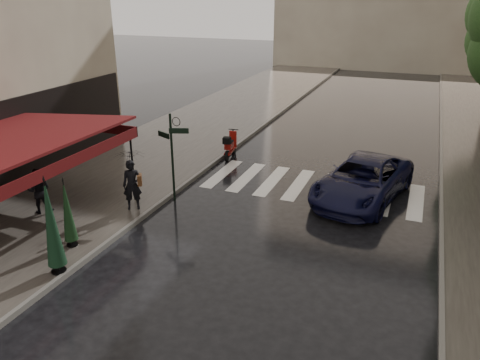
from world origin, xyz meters
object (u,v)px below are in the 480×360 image
Objects in this scene: pedestrian_terrace at (39,191)px; parasol_front at (51,223)px; parasol_back at (67,211)px; scooter at (230,146)px; parked_car at (363,180)px; pedestrian_with_umbrella at (130,162)px.

pedestrian_terrace is 0.58× the size of parasol_front.
scooter is at bearing 83.29° from parasol_back.
parked_car is at bearing 176.33° from pedestrian_terrace.
parasol_front is 1.29× the size of parasol_back.
parasol_front is at bearing 106.43° from pedestrian_terrace.
parasol_front reaches higher than parasol_back.
pedestrian_with_umbrella is 1.45× the size of scooter.
parasol_front is (0.35, -3.94, -0.24)m from pedestrian_with_umbrella.
scooter is (0.81, 6.24, -1.23)m from pedestrian_with_umbrella.
pedestrian_with_umbrella is 3.07m from pedestrian_terrace.
pedestrian_with_umbrella is 3.96m from parasol_front.
parasol_front reaches higher than parked_car.
parasol_front is at bearing -115.84° from pedestrian_with_umbrella.
parked_car is at bearing -1.56° from pedestrian_with_umbrella.
scooter is 6.48m from parked_car.
pedestrian_terrace is at bearing -122.55° from scooter.
pedestrian_with_umbrella is at bearing -138.69° from parked_car.
parasol_front is at bearing -117.82° from parked_car.
pedestrian_with_umbrella reaches higher than pedestrian_terrace.
parasol_back is at bearing -126.01° from pedestrian_with_umbrella.
pedestrian_with_umbrella is 0.95× the size of parasol_front.
parasol_back is at bearing 116.13° from parasol_front.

